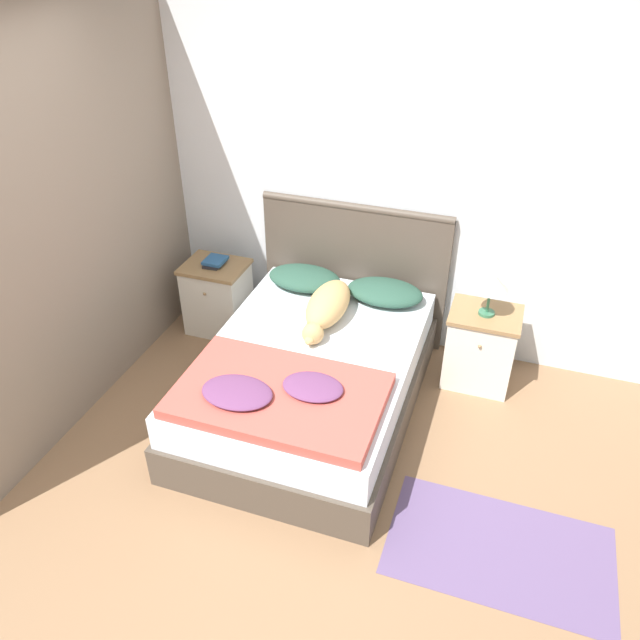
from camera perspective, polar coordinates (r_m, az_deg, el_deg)
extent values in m
plane|color=#896647|center=(3.70, -7.31, -18.42)|extent=(16.00, 16.00, 0.00)
cube|color=silver|center=(4.56, 3.23, 12.83)|extent=(9.00, 0.06, 2.55)
cube|color=gray|center=(4.30, -20.16, 9.44)|extent=(0.06, 3.10, 2.55)
cube|color=#4C4238|center=(4.27, -0.85, -6.62)|extent=(1.35, 1.92, 0.28)
cube|color=silver|center=(4.10, -0.88, -3.91)|extent=(1.29, 1.86, 0.23)
cube|color=#4C4238|center=(4.80, 3.09, 4.30)|extent=(1.43, 0.04, 1.09)
cylinder|color=#4C4238|center=(4.56, 3.30, 10.24)|extent=(1.43, 0.06, 0.06)
cube|color=silver|center=(5.04, -9.32, 1.93)|extent=(0.46, 0.37, 0.56)
cube|color=#937047|center=(4.90, -9.63, 4.83)|extent=(0.48, 0.39, 0.03)
sphere|color=#937047|center=(4.82, -10.51, 2.35)|extent=(0.02, 0.02, 0.02)
cube|color=silver|center=(4.56, 14.42, -2.60)|extent=(0.46, 0.37, 0.56)
cube|color=#937047|center=(4.40, 14.95, 0.47)|extent=(0.48, 0.39, 0.03)
sphere|color=#937047|center=(4.31, 14.40, -2.37)|extent=(0.02, 0.02, 0.02)
ellipsoid|color=#284C3D|center=(4.66, -1.42, 3.85)|extent=(0.55, 0.36, 0.14)
ellipsoid|color=#284C3D|center=(4.51, 5.96, 2.55)|extent=(0.55, 0.36, 0.14)
cube|color=#BC4C42|center=(3.63, -3.75, -6.89)|extent=(1.20, 0.76, 0.07)
ellipsoid|color=#663860|center=(3.59, -7.59, -6.56)|extent=(0.42, 0.30, 0.06)
ellipsoid|color=#663860|center=(3.60, -0.66, -6.12)|extent=(0.36, 0.27, 0.05)
ellipsoid|color=tan|center=(4.28, 0.77, 1.48)|extent=(0.26, 0.57, 0.21)
sphere|color=tan|center=(4.05, -0.66, -1.25)|extent=(0.14, 0.14, 0.14)
ellipsoid|color=tan|center=(4.01, -0.95, -1.86)|extent=(0.07, 0.08, 0.06)
cone|color=tan|center=(4.04, -1.15, -0.43)|extent=(0.05, 0.05, 0.05)
cone|color=tan|center=(4.02, -0.08, -0.64)|extent=(0.05, 0.05, 0.05)
ellipsoid|color=tan|center=(4.50, 2.22, 2.32)|extent=(0.17, 0.25, 0.08)
cube|color=#232328|center=(4.89, -9.67, 5.15)|extent=(0.13, 0.19, 0.02)
cube|color=#285689|center=(4.89, -9.56, 5.40)|extent=(0.16, 0.17, 0.02)
cylinder|color=#336B4C|center=(4.38, 14.97, 0.64)|extent=(0.11, 0.11, 0.02)
cylinder|color=#336B4C|center=(4.32, 15.16, 1.72)|extent=(0.02, 0.02, 0.17)
cone|color=beige|center=(4.25, 15.46, 3.43)|extent=(0.23, 0.23, 0.13)
cube|color=#604C75|center=(3.71, 16.08, -19.56)|extent=(1.19, 0.70, 0.00)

